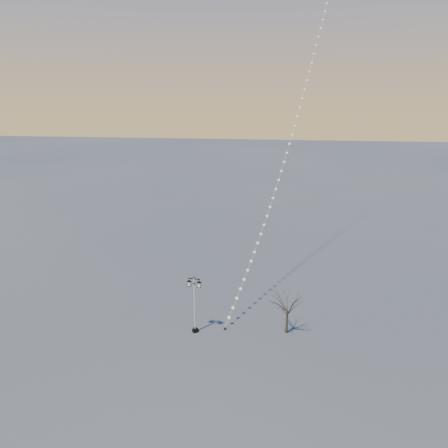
# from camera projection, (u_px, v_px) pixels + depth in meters

# --- Properties ---
(ground) EXTENTS (300.00, 300.00, 0.00)m
(ground) POSITION_uv_depth(u_px,v_px,m) (211.00, 342.00, 32.87)
(ground) COLOR #424443
(ground) RESTS_ON ground
(street_lamp) EXTENTS (1.28, 0.56, 5.06)m
(street_lamp) POSITION_uv_depth(u_px,v_px,m) (195.00, 302.00, 33.50)
(street_lamp) COLOR black
(street_lamp) RESTS_ON ground
(bare_tree) EXTENTS (2.27, 2.27, 3.77)m
(bare_tree) POSITION_uv_depth(u_px,v_px,m) (288.00, 305.00, 33.42)
(bare_tree) COLOR #342B1F
(bare_tree) RESTS_ON ground
(kite_train) EXTENTS (10.25, 29.38, 32.05)m
(kite_train) POSITION_uv_depth(u_px,v_px,m) (288.00, 125.00, 42.74)
(kite_train) COLOR black
(kite_train) RESTS_ON ground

